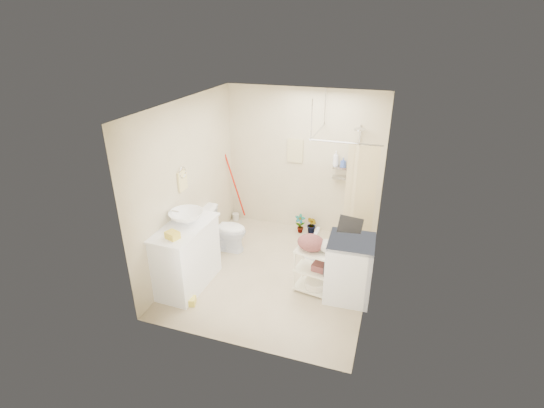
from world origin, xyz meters
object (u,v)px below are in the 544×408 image
at_px(vanity, 185,256).
at_px(laundry_rack, 317,267).
at_px(washing_machine, 349,268).
at_px(toilet, 225,229).

relative_size(vanity, laundry_rack, 1.37).
bearing_deg(laundry_rack, washing_machine, 15.84).
height_order(vanity, washing_machine, vanity).
bearing_deg(laundry_rack, vanity, -157.31).
bearing_deg(toilet, laundry_rack, -112.57).
relative_size(toilet, laundry_rack, 0.92).
bearing_deg(toilet, vanity, 172.66).
height_order(washing_machine, laundry_rack, washing_machine).
distance_m(vanity, toilet, 1.13).
relative_size(washing_machine, laundry_rack, 1.11).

